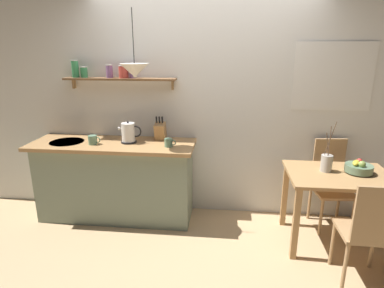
{
  "coord_description": "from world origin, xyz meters",
  "views": [
    {
      "loc": [
        0.26,
        -3.02,
        1.93
      ],
      "look_at": [
        -0.1,
        0.25,
        0.95
      ],
      "focal_mm": 30.0,
      "sensor_mm": 36.0,
      "label": 1
    }
  ],
  "objects": [
    {
      "name": "electric_kettle",
      "position": [
        -0.81,
        0.32,
        1.03
      ],
      "size": [
        0.26,
        0.17,
        0.25
      ],
      "color": "black",
      "rests_on": "kitchen_counter"
    },
    {
      "name": "back_wall",
      "position": [
        0.21,
        0.65,
        1.35
      ],
      "size": [
        6.8,
        0.11,
        2.7
      ],
      "color": "white",
      "rests_on": "ground_plane"
    },
    {
      "name": "fruit_bowl",
      "position": [
        1.56,
        0.07,
        0.82
      ],
      "size": [
        0.26,
        0.26,
        0.14
      ],
      "color": "slate",
      "rests_on": "dining_table"
    },
    {
      "name": "kitchen_counter",
      "position": [
        -1.0,
        0.32,
        0.47
      ],
      "size": [
        1.83,
        0.63,
        0.92
      ],
      "color": "gray",
      "rests_on": "ground_plane"
    },
    {
      "name": "dining_table",
      "position": [
        1.37,
        0.02,
        0.64
      ],
      "size": [
        0.99,
        0.72,
        0.76
      ],
      "color": "tan",
      "rests_on": "ground_plane"
    },
    {
      "name": "twig_vase",
      "position": [
        1.25,
        0.08,
        0.85
      ],
      "size": [
        0.11,
        0.11,
        0.5
      ],
      "color": "#B7B2A8",
      "rests_on": "dining_table"
    },
    {
      "name": "coffee_mug_by_sink",
      "position": [
        -1.19,
        0.21,
        0.97
      ],
      "size": [
        0.14,
        0.09,
        0.1
      ],
      "color": "slate",
      "rests_on": "kitchen_counter"
    },
    {
      "name": "wall_shelf",
      "position": [
        -1.0,
        0.49,
        1.65
      ],
      "size": [
        1.26,
        0.2,
        0.32
      ],
      "color": "brown"
    },
    {
      "name": "dining_chair_near",
      "position": [
        1.43,
        -0.6,
        0.53
      ],
      "size": [
        0.41,
        0.4,
        0.95
      ],
      "color": "tan",
      "rests_on": "ground_plane"
    },
    {
      "name": "ground_plane",
      "position": [
        0.0,
        0.0,
        0.0
      ],
      "size": [
        14.0,
        14.0,
        0.0
      ],
      "primitive_type": "plane",
      "color": "tan"
    },
    {
      "name": "knife_block",
      "position": [
        -0.49,
        0.47,
        1.03
      ],
      "size": [
        0.12,
        0.17,
        0.28
      ],
      "color": "tan",
      "rests_on": "kitchen_counter"
    },
    {
      "name": "pendant_lamp",
      "position": [
        -0.67,
        0.17,
        1.72
      ],
      "size": [
        0.29,
        0.29,
        0.65
      ],
      "color": "black"
    },
    {
      "name": "coffee_mug_spare",
      "position": [
        -0.35,
        0.22,
        0.97
      ],
      "size": [
        0.12,
        0.09,
        0.09
      ],
      "color": "slate",
      "rests_on": "kitchen_counter"
    },
    {
      "name": "dining_chair_far",
      "position": [
        1.43,
        0.43,
        0.52
      ],
      "size": [
        0.44,
        0.45,
        0.98
      ],
      "color": "tan",
      "rests_on": "ground_plane"
    }
  ]
}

